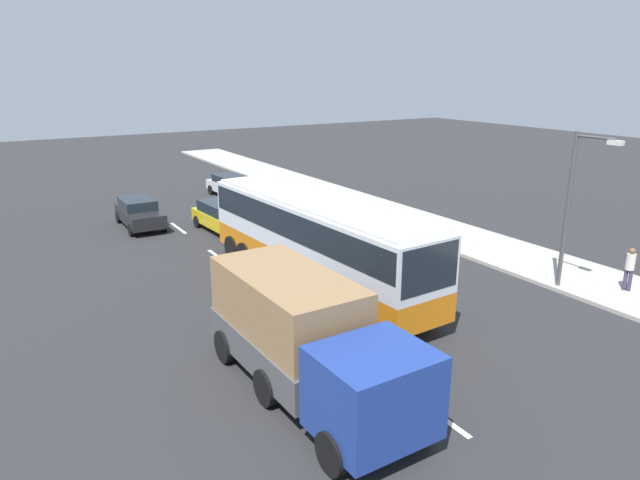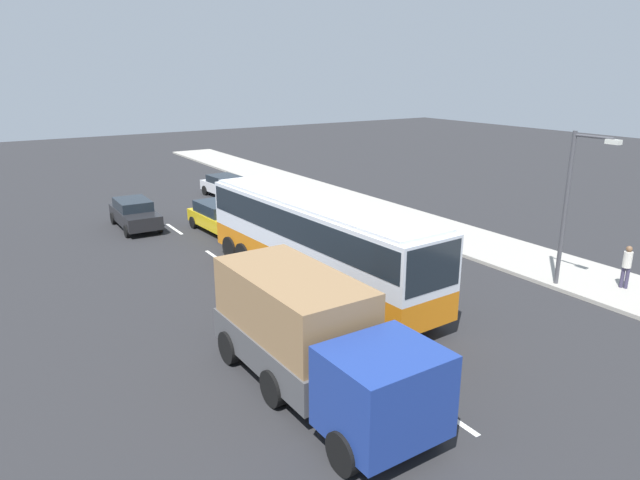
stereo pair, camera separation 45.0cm
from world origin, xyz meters
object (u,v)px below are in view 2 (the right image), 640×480
object	(u,v)px
car_black_sedan	(135,213)
car_silver_hatch	(227,186)
coach_bus	(316,234)
car_yellow_taxi	(221,217)
cargo_truck	(312,336)
pedestrian_at_crossing	(627,264)
street_lamp	(572,198)

from	to	relation	value
car_black_sedan	car_silver_hatch	distance (m)	8.46
car_silver_hatch	coach_bus	bearing A→B (deg)	-17.22
car_black_sedan	car_yellow_taxi	bearing A→B (deg)	48.27
coach_bus	car_silver_hatch	distance (m)	17.37
cargo_truck	pedestrian_at_crossing	bearing A→B (deg)	87.17
cargo_truck	car_yellow_taxi	xyz separation A→B (m)	(-15.51, 4.08, -0.79)
car_silver_hatch	pedestrian_at_crossing	xyz separation A→B (m)	(23.61, 5.87, 0.35)
coach_bus	cargo_truck	bearing A→B (deg)	-35.83
pedestrian_at_crossing	street_lamp	bearing A→B (deg)	121.36
cargo_truck	car_black_sedan	size ratio (longest dim) A/B	1.69
coach_bus	cargo_truck	size ratio (longest dim) A/B	1.64
car_silver_hatch	cargo_truck	bearing A→B (deg)	-23.30
coach_bus	pedestrian_at_crossing	bearing A→B (deg)	52.30
coach_bus	car_silver_hatch	xyz separation A→B (m)	(-16.89, 3.78, -1.40)
coach_bus	car_yellow_taxi	world-z (taller)	coach_bus
car_silver_hatch	street_lamp	distance (m)	22.69
pedestrian_at_crossing	car_yellow_taxi	bearing A→B (deg)	103.02
coach_bus	street_lamp	bearing A→B (deg)	53.69
car_yellow_taxi	pedestrian_at_crossing	size ratio (longest dim) A/B	2.88
cargo_truck	car_silver_hatch	distance (m)	24.42
pedestrian_at_crossing	coach_bus	bearing A→B (deg)	127.16
car_black_sedan	car_yellow_taxi	distance (m)	4.80
car_yellow_taxi	street_lamp	bearing A→B (deg)	25.32
car_silver_hatch	street_lamp	bearing A→B (deg)	5.98
cargo_truck	pedestrian_at_crossing	distance (m)	13.71
car_black_sedan	pedestrian_at_crossing	world-z (taller)	pedestrian_at_crossing
car_yellow_taxi	cargo_truck	bearing A→B (deg)	-17.93
cargo_truck	car_black_sedan	distance (m)	18.79
car_silver_hatch	car_yellow_taxi	distance (m)	8.48
car_black_sedan	car_yellow_taxi	size ratio (longest dim) A/B	0.91
car_black_sedan	car_silver_hatch	size ratio (longest dim) A/B	0.93
pedestrian_at_crossing	car_silver_hatch	bearing A→B (deg)	85.99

